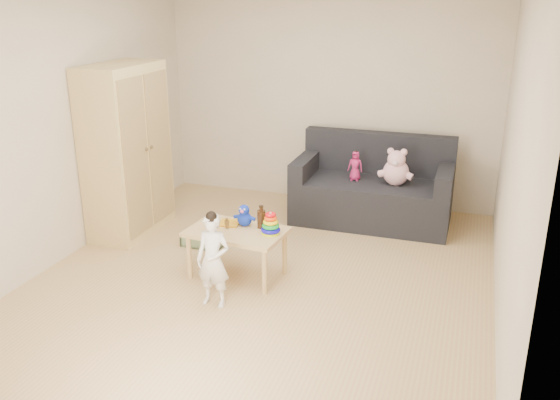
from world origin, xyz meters
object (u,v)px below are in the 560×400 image
(wardrobe, at_px, (127,151))
(play_table, at_px, (237,253))
(toddler, at_px, (213,261))
(sofa, at_px, (372,201))

(wardrobe, distance_m, play_table, 1.77)
(play_table, bearing_deg, toddler, -88.11)
(toddler, bearing_deg, wardrobe, 143.62)
(wardrobe, bearing_deg, sofa, 24.21)
(sofa, relative_size, toddler, 2.20)
(toddler, bearing_deg, sofa, 70.60)
(sofa, xyz_separation_m, play_table, (-0.92, -1.74, -0.02))
(wardrobe, bearing_deg, play_table, -23.58)
(wardrobe, distance_m, sofa, 2.73)
(sofa, bearing_deg, play_table, -117.60)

